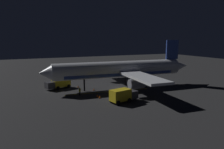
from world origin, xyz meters
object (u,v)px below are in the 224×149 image
Objects in this scene: traffic_cone_near_left at (97,96)px; traffic_cone_under_wing at (100,97)px; traffic_cone_near_right at (78,86)px; ground_crew_worker at (80,91)px; traffic_cone_far at (94,89)px; baggage_truck at (59,84)px; catering_truck at (123,96)px; airliner at (122,70)px.

traffic_cone_under_wing is (-1.22, -0.02, 0.00)m from traffic_cone_near_left.
traffic_cone_near_right is 1.00× the size of traffic_cone_under_wing.
ground_crew_worker is 5.12m from traffic_cone_far.
baggage_truck is 11.57× the size of traffic_cone_near_right.
traffic_cone_under_wing is at bearing -142.00° from ground_crew_worker.
catering_truck is at bearing -170.31° from traffic_cone_far.
traffic_cone_under_wing is at bearing -154.09° from baggage_truck.
catering_truck is at bearing -164.33° from traffic_cone_near_right.
airliner is at bearing -111.16° from baggage_truck.
catering_truck is at bearing -143.34° from ground_crew_worker.
traffic_cone_near_left is 1.00× the size of traffic_cone_near_right.
airliner is 8.39m from traffic_cone_far.
traffic_cone_far is (0.14, 7.23, -4.26)m from airliner.
ground_crew_worker is at bearing 48.60° from traffic_cone_near_left.
traffic_cone_near_right is at bearing -99.94° from baggage_truck.
traffic_cone_near_left and traffic_cone_near_right have the same top height.
traffic_cone_near_left is at bearing -172.70° from traffic_cone_near_right.
traffic_cone_near_right is 11.39m from traffic_cone_under_wing.
airliner is 6.11× the size of baggage_truck.
baggage_truck reaches higher than traffic_cone_near_right.
baggage_truck is 11.57× the size of traffic_cone_near_left.
traffic_cone_near_right and traffic_cone_under_wing have the same top height.
traffic_cone_far is at bearing -127.35° from baggage_truck.
ground_crew_worker is (-2.70, 11.45, -3.62)m from airliner.
catering_truck is 10.86× the size of traffic_cone_under_wing.
ground_crew_worker is at bearing -160.86° from baggage_truck.
baggage_truck is 13.50m from traffic_cone_under_wing.
traffic_cone_near_right is at bearing 6.60° from traffic_cone_under_wing.
airliner is at bearing -57.60° from traffic_cone_near_left.
baggage_truck is at bearing 28.31° from traffic_cone_near_left.
traffic_cone_near_right is at bearing 64.04° from airliner.
airliner is 11.63m from traffic_cone_near_right.
traffic_cone_near_left is 1.00× the size of traffic_cone_far.
ground_crew_worker is 3.16× the size of traffic_cone_near_left.
catering_truck is at bearing -144.58° from traffic_cone_under_wing.
traffic_cone_near_left is at bearing 0.83° from traffic_cone_under_wing.
airliner is 70.72× the size of traffic_cone_near_right.
traffic_cone_under_wing is (-11.31, -1.31, 0.00)m from traffic_cone_near_right.
baggage_truck is 18.73m from catering_truck.
catering_truck is 10.86× the size of traffic_cone_near_right.
catering_truck is 16.28m from traffic_cone_near_right.
traffic_cone_near_left is 1.22m from traffic_cone_under_wing.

